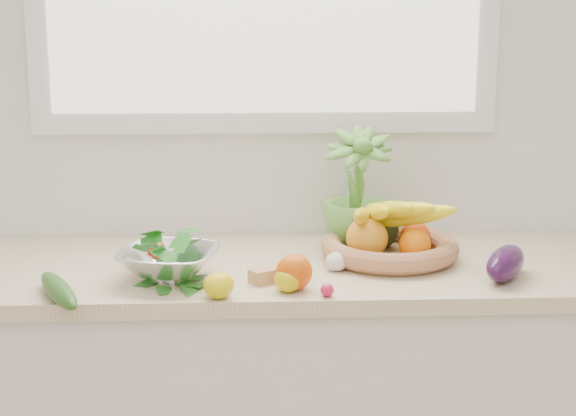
{
  "coord_description": "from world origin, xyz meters",
  "views": [
    {
      "loc": [
        -0.05,
        -0.24,
        1.54
      ],
      "look_at": [
        0.05,
        1.93,
        1.05
      ],
      "focal_mm": 55.0,
      "sensor_mm": 36.0,
      "label": 1
    }
  ],
  "objects_px": {
    "apple": "(155,253)",
    "eggplant": "(505,263)",
    "fruit_basket": "(389,240)",
    "colander_with_spinach": "(169,255)",
    "potted_herb": "(356,190)",
    "cucumber": "(58,290)"
  },
  "relations": [
    {
      "from": "apple",
      "to": "eggplant",
      "type": "height_order",
      "value": "eggplant"
    },
    {
      "from": "eggplant",
      "to": "fruit_basket",
      "type": "height_order",
      "value": "fruit_basket"
    },
    {
      "from": "apple",
      "to": "colander_with_spinach",
      "type": "xyz_separation_m",
      "value": [
        0.05,
        -0.11,
        0.03
      ]
    },
    {
      "from": "apple",
      "to": "potted_herb",
      "type": "distance_m",
      "value": 0.56
    },
    {
      "from": "potted_herb",
      "to": "colander_with_spinach",
      "type": "bearing_deg",
      "value": -152.62
    },
    {
      "from": "cucumber",
      "to": "colander_with_spinach",
      "type": "height_order",
      "value": "colander_with_spinach"
    },
    {
      "from": "potted_herb",
      "to": "apple",
      "type": "bearing_deg",
      "value": -164.94
    },
    {
      "from": "fruit_basket",
      "to": "potted_herb",
      "type": "bearing_deg",
      "value": 128.33
    },
    {
      "from": "fruit_basket",
      "to": "colander_with_spinach",
      "type": "xyz_separation_m",
      "value": [
        -0.56,
        -0.16,
        0.01
      ]
    },
    {
      "from": "eggplant",
      "to": "cucumber",
      "type": "distance_m",
      "value": 1.06
    },
    {
      "from": "eggplant",
      "to": "cucumber",
      "type": "xyz_separation_m",
      "value": [
        -1.05,
        -0.11,
        -0.02
      ]
    },
    {
      "from": "cucumber",
      "to": "apple",
      "type": "bearing_deg",
      "value": 53.02
    },
    {
      "from": "potted_herb",
      "to": "colander_with_spinach",
      "type": "xyz_separation_m",
      "value": [
        -0.48,
        -0.25,
        -0.1
      ]
    },
    {
      "from": "apple",
      "to": "potted_herb",
      "type": "xyz_separation_m",
      "value": [
        0.53,
        0.14,
        0.13
      ]
    },
    {
      "from": "apple",
      "to": "cucumber",
      "type": "relative_size",
      "value": 0.28
    },
    {
      "from": "potted_herb",
      "to": "fruit_basket",
      "type": "xyz_separation_m",
      "value": [
        0.08,
        -0.1,
        -0.11
      ]
    },
    {
      "from": "colander_with_spinach",
      "to": "potted_herb",
      "type": "bearing_deg",
      "value": 27.38
    },
    {
      "from": "cucumber",
      "to": "fruit_basket",
      "type": "xyz_separation_m",
      "value": [
        0.8,
        0.3,
        0.03
      ]
    },
    {
      "from": "eggplant",
      "to": "colander_with_spinach",
      "type": "xyz_separation_m",
      "value": [
        -0.82,
        0.03,
        0.02
      ]
    },
    {
      "from": "fruit_basket",
      "to": "cucumber",
      "type": "bearing_deg",
      "value": -159.3
    },
    {
      "from": "eggplant",
      "to": "colander_with_spinach",
      "type": "bearing_deg",
      "value": 177.83
    },
    {
      "from": "fruit_basket",
      "to": "colander_with_spinach",
      "type": "relative_size",
      "value": 1.63
    }
  ]
}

